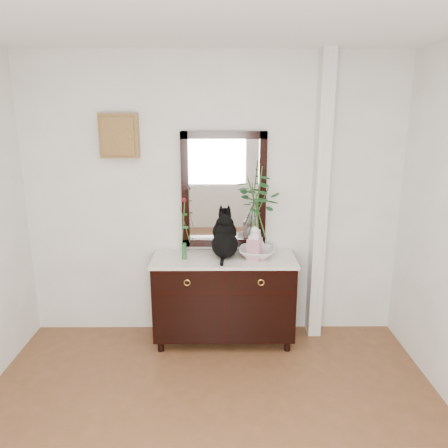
{
  "coord_description": "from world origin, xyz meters",
  "views": [
    {
      "loc": [
        0.08,
        -2.1,
        2.18
      ],
      "look_at": [
        0.1,
        1.63,
        1.2
      ],
      "focal_mm": 35.0,
      "sensor_mm": 36.0,
      "label": 1
    }
  ],
  "objects_px": {
    "lotus_bowl": "(257,253)",
    "ginger_jar": "(255,243)",
    "sideboard": "(224,295)",
    "cat": "(225,236)"
  },
  "relations": [
    {
      "from": "sideboard",
      "to": "cat",
      "type": "distance_m",
      "value": 0.58
    },
    {
      "from": "sideboard",
      "to": "cat",
      "type": "height_order",
      "value": "cat"
    },
    {
      "from": "sideboard",
      "to": "ginger_jar",
      "type": "xyz_separation_m",
      "value": [
        0.28,
        -0.05,
        0.54
      ]
    },
    {
      "from": "ginger_jar",
      "to": "cat",
      "type": "bearing_deg",
      "value": 162.52
    },
    {
      "from": "sideboard",
      "to": "lotus_bowl",
      "type": "bearing_deg",
      "value": 4.83
    },
    {
      "from": "cat",
      "to": "lotus_bowl",
      "type": "height_order",
      "value": "cat"
    },
    {
      "from": "sideboard",
      "to": "ginger_jar",
      "type": "bearing_deg",
      "value": -10.85
    },
    {
      "from": "cat",
      "to": "lotus_bowl",
      "type": "relative_size",
      "value": 1.19
    },
    {
      "from": "sideboard",
      "to": "lotus_bowl",
      "type": "xyz_separation_m",
      "value": [
        0.31,
        0.03,
        0.42
      ]
    },
    {
      "from": "lotus_bowl",
      "to": "ginger_jar",
      "type": "relative_size",
      "value": 1.04
    }
  ]
}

